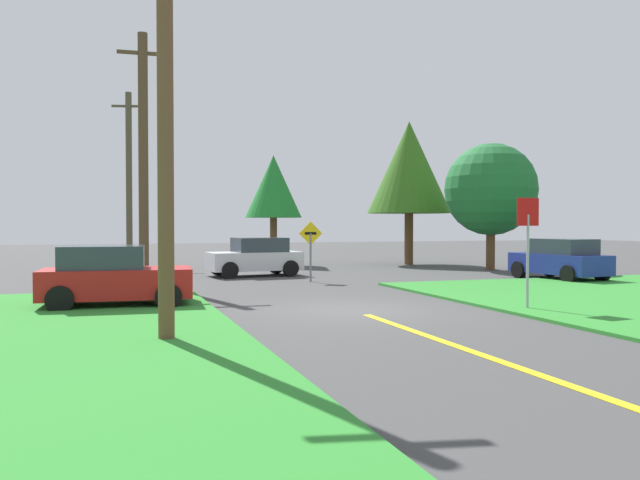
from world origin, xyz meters
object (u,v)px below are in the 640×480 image
at_px(utility_pole_mid, 143,157).
at_px(utility_pole_far, 129,177).
at_px(car_on_crossroad, 560,260).
at_px(stop_sign, 528,232).
at_px(parked_car_near_building, 113,277).
at_px(direction_sign, 311,244).
at_px(oak_tree_left, 491,190).
at_px(pine_tree_center, 409,168).
at_px(utility_pole_near, 165,124).
at_px(car_approaching_junction, 256,257).
at_px(oak_tree_right, 273,187).

relative_size(utility_pole_mid, utility_pole_far, 0.98).
bearing_deg(car_on_crossroad, stop_sign, 130.95).
bearing_deg(parked_car_near_building, direction_sign, 41.38).
bearing_deg(oak_tree_left, pine_tree_center, 110.49).
xyz_separation_m(utility_pole_near, oak_tree_left, (16.40, 14.52, -0.17)).
xyz_separation_m(stop_sign, pine_tree_center, (5.51, 17.93, 3.28)).
bearing_deg(parked_car_near_building, utility_pole_near, -77.29).
bearing_deg(utility_pole_near, car_on_crossroad, 29.11).
xyz_separation_m(utility_pole_near, utility_pole_far, (0.10, 24.40, 0.75)).
relative_size(utility_pole_mid, oak_tree_left, 1.51).
distance_m(stop_sign, pine_tree_center, 19.04).
relative_size(parked_car_near_building, utility_pole_mid, 0.43).
relative_size(utility_pole_near, pine_tree_center, 1.00).
distance_m(utility_pole_mid, pine_tree_center, 16.07).
height_order(utility_pole_far, pine_tree_center, utility_pole_far).
distance_m(utility_pole_mid, oak_tree_left, 16.35).
xyz_separation_m(parked_car_near_building, direction_sign, (7.18, 5.55, 0.62)).
distance_m(stop_sign, car_approaching_junction, 13.59).
relative_size(utility_pole_near, oak_tree_left, 1.29).
relative_size(utility_pole_far, pine_tree_center, 1.20).
bearing_deg(stop_sign, oak_tree_left, -128.12).
xyz_separation_m(car_approaching_junction, oak_tree_right, (2.51, 6.84, 3.38)).
relative_size(utility_pole_near, utility_pole_mid, 0.85).
relative_size(parked_car_near_building, utility_pole_near, 0.50).
xyz_separation_m(car_approaching_junction, utility_pole_mid, (-4.67, -2.29, 3.85)).
bearing_deg(oak_tree_left, parked_car_near_building, -152.71).
bearing_deg(car_approaching_junction, utility_pole_far, -69.84).
distance_m(utility_pole_far, pine_tree_center, 15.24).
height_order(car_approaching_junction, oak_tree_right, oak_tree_right).
xyz_separation_m(oak_tree_left, pine_tree_center, (-1.87, 5.00, 1.42)).
bearing_deg(utility_pole_mid, direction_sign, -9.86).
bearing_deg(pine_tree_center, utility_pole_mid, -152.90).
xyz_separation_m(stop_sign, parked_car_near_building, (-9.91, 4.01, -1.18)).
relative_size(car_on_crossroad, utility_pole_near, 0.52).
height_order(parked_car_near_building, utility_pole_near, utility_pole_near).
xyz_separation_m(parked_car_near_building, pine_tree_center, (15.42, 13.92, 4.46)).
distance_m(parked_car_near_building, direction_sign, 9.10).
relative_size(direction_sign, oak_tree_right, 0.39).
bearing_deg(car_approaching_junction, parked_car_near_building, 51.20).
xyz_separation_m(oak_tree_left, oak_tree_right, (-8.98, 6.81, 0.34)).
xyz_separation_m(parked_car_near_building, utility_pole_far, (0.99, 18.80, 3.97)).
bearing_deg(direction_sign, utility_pole_mid, 170.14).
xyz_separation_m(utility_pole_mid, oak_tree_left, (16.16, 2.32, -0.80)).
xyz_separation_m(utility_pole_mid, utility_pole_far, (-0.13, 12.20, 0.12)).
relative_size(utility_pole_near, direction_sign, 3.40).
height_order(parked_car_near_building, car_approaching_junction, same).
bearing_deg(pine_tree_center, stop_sign, -107.08).
distance_m(parked_car_near_building, car_approaching_junction, 10.61).
bearing_deg(oak_tree_left, car_on_crossroad, -95.72).
distance_m(car_on_crossroad, utility_pole_near, 18.40).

